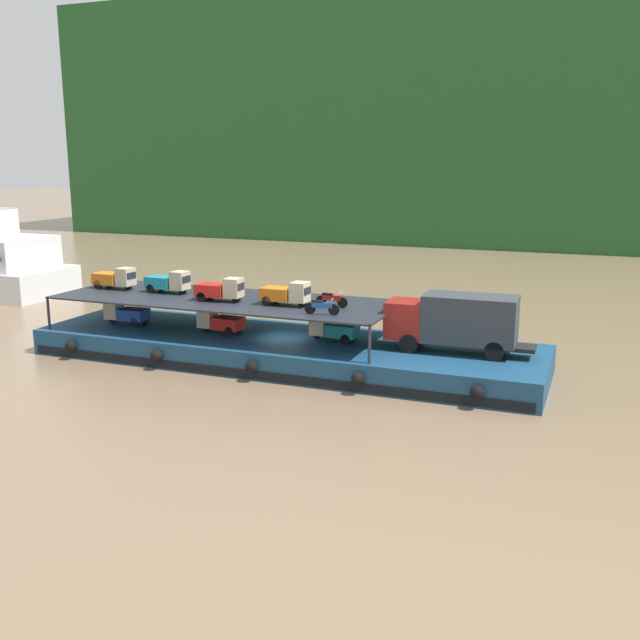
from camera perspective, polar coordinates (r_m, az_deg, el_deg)
name	(u,v)px	position (r m, az deg, el deg)	size (l,w,h in m)	color
ground_plane	(284,362)	(42.22, -2.87, -3.33)	(400.00, 400.00, 0.00)	#7F664C
hillside_far_bank	(490,99)	(109.44, 13.23, 16.52)	(126.78, 28.18, 34.99)	#235628
cargo_barge	(283,350)	(41.99, -2.89, -2.36)	(29.50, 8.31, 1.50)	navy
covered_lorry	(455,321)	(38.85, 10.53, -0.07)	(7.89, 2.42, 3.10)	maroon
cargo_rack	(224,300)	(43.10, -7.52, 1.60)	(20.30, 6.97, 2.00)	#232833
mini_truck_lower_stern	(126,313)	(46.61, -15.00, 0.55)	(2.78, 1.27, 1.38)	#1E47B7
mini_truck_lower_aft	(220,321)	(43.10, -7.87, -0.10)	(2.78, 1.28, 1.38)	red
mini_truck_lower_mid	(333,328)	(40.90, 1.04, -0.67)	(2.79, 1.29, 1.38)	teal
mini_truck_upper_stern	(115,278)	(47.56, -15.77, 3.19)	(2.79, 1.30, 1.38)	orange
mini_truck_upper_mid	(169,282)	(45.35, -11.79, 2.96)	(2.78, 1.27, 1.38)	teal
mini_truck_upper_fore	(220,289)	(42.19, -7.82, 2.40)	(2.78, 1.27, 1.38)	red
mini_truck_upper_bow	(286,293)	(40.58, -2.66, 2.10)	(2.78, 1.26, 1.38)	orange
motorcycle_upper_port	(322,307)	(38.20, 0.13, 1.06)	(1.90, 0.55, 0.87)	black
motorcycle_upper_centre	(331,299)	(40.20, 0.90, 1.64)	(1.90, 0.55, 0.87)	black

